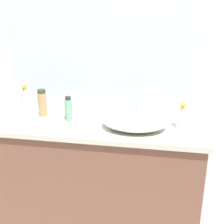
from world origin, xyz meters
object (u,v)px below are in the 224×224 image
object	(u,v)px
soap_dispenser	(26,102)
spray_can	(182,117)
perfume_bottle	(69,109)
sink_basin	(135,121)
lotion_bottle	(42,103)

from	to	relation	value
soap_dispenser	spray_can	world-z (taller)	soap_dispenser
perfume_bottle	sink_basin	bearing A→B (deg)	-8.31
lotion_bottle	spray_can	size ratio (longest dim) A/B	1.10
sink_basin	perfume_bottle	xyz separation A→B (m)	(-0.42, 0.06, 0.03)
sink_basin	perfume_bottle	distance (m)	0.42
sink_basin	soap_dispenser	world-z (taller)	soap_dispenser
soap_dispenser	spray_can	xyz separation A→B (m)	(0.99, -0.05, -0.03)
lotion_bottle	sink_basin	bearing A→B (deg)	-10.63
perfume_bottle	lotion_bottle	bearing A→B (deg)	164.54
lotion_bottle	spray_can	distance (m)	0.88
sink_basin	lotion_bottle	xyz separation A→B (m)	(-0.62, 0.12, 0.04)
lotion_bottle	soap_dispenser	bearing A→B (deg)	-174.79
soap_dispenser	lotion_bottle	distance (m)	0.11
spray_can	sink_basin	bearing A→B (deg)	-168.34
lotion_bottle	perfume_bottle	size ratio (longest dim) A/B	1.14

